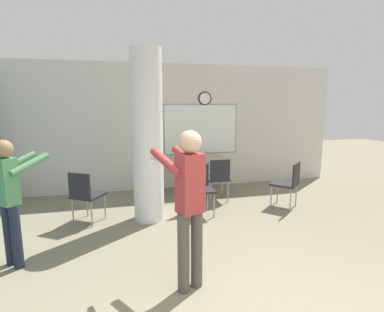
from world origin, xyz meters
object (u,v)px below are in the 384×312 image
Objects in this scene: chair_table_right at (218,176)px; person_watching_back at (10,193)px; bottle_on_table at (185,155)px; chair_near_pillar at (85,193)px; folding_table at (192,162)px; chair_mid_room at (288,181)px; chair_table_front at (200,186)px; person_playing_front at (189,198)px.

chair_table_right is 0.57× the size of person_watching_back.
bottle_on_table reaches higher than chair_near_pillar.
chair_near_pillar is 0.57× the size of person_watching_back.
folding_table is 1.80× the size of chair_table_right.
chair_near_pillar is at bearing -167.29° from chair_table_right.
bottle_on_table reaches higher than folding_table.
chair_table_front is (-1.68, 0.11, 0.00)m from chair_mid_room.
person_watching_back is at bearing -166.46° from chair_mid_room.
chair_table_right is 0.52× the size of person_playing_front.
bottle_on_table is 0.14× the size of person_playing_front.
chair_mid_room is at bearing -30.71° from chair_table_right.
chair_table_right is (-1.15, 0.68, 0.00)m from chair_mid_room.
chair_near_pillar and chair_table_right have the same top height.
person_playing_front reaches higher than person_watching_back.
bottle_on_table is at bearing 42.77° from person_watching_back.
bottle_on_table is at bearing 126.32° from chair_table_right.
bottle_on_table is 1.32m from chair_table_front.
chair_table_front and chair_table_right have the same top height.
chair_mid_room is at bearing 39.67° from person_playing_front.
folding_table is 0.82m from chair_table_right.
person_playing_front is 2.14m from person_watching_back.
person_playing_front is (-2.37, -1.96, 0.48)m from chair_mid_room.
person_playing_front is at bearing -101.73° from bottle_on_table.
person_playing_front is at bearing -25.77° from person_watching_back.
chair_near_pillar and chair_mid_room have the same top height.
chair_table_right is at bearing -64.01° from folding_table.
chair_near_pillar is 0.52× the size of person_playing_front.
folding_table is 1.80× the size of chair_near_pillar.
folding_table is 6.68× the size of bottle_on_table.
chair_near_pillar is 1.00× the size of chair_table_front.
chair_mid_room is 1.34m from chair_table_right.
chair_table_front is (1.92, -0.02, 0.00)m from chair_near_pillar.
folding_table is at bearing 75.55° from person_playing_front.
chair_table_right is at bearing 65.31° from person_playing_front.
chair_near_pillar is (-2.09, -1.27, -0.18)m from folding_table.
chair_table_front is (-0.01, -1.28, -0.33)m from bottle_on_table.
chair_mid_room is 4.43m from person_watching_back.
bottle_on_table is at bearing 140.22° from chair_mid_room.
chair_near_pillar is at bearing 179.43° from chair_table_front.
chair_table_front is 0.78m from chair_table_right.
chair_near_pillar is 3.60m from chair_mid_room.
chair_near_pillar is 1.00× the size of chair_table_right.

